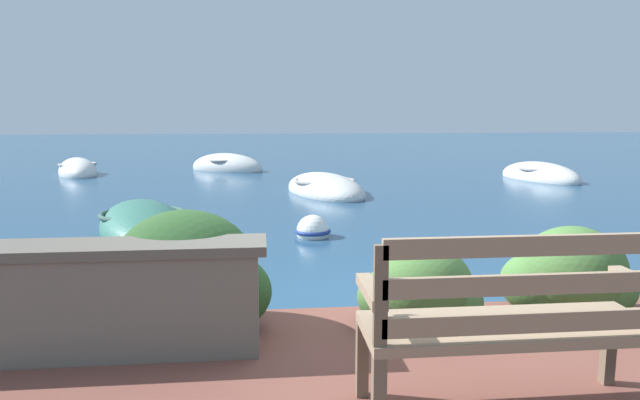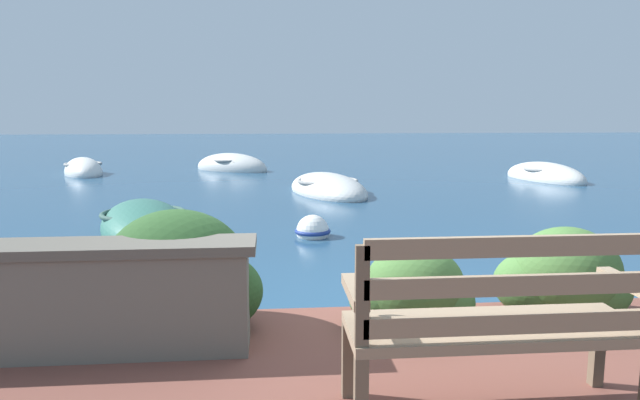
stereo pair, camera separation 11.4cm
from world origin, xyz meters
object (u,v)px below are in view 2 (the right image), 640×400
object	(u,v)px
park_bench	(497,321)
rowboat_outer	(83,172)
rowboat_far	(545,177)
rowboat_nearest	(144,226)
mooring_buoy	(313,231)
rowboat_mid	(328,190)
rowboat_distant	(232,168)

from	to	relation	value
park_bench	rowboat_outer	size ratio (longest dim) A/B	0.58
rowboat_far	rowboat_outer	size ratio (longest dim) A/B	1.11
rowboat_outer	rowboat_nearest	bearing A→B (deg)	-179.82
park_bench	mooring_buoy	size ratio (longest dim) A/B	2.89
park_bench	rowboat_far	bearing A→B (deg)	63.06
rowboat_nearest	park_bench	bearing A→B (deg)	-169.00
rowboat_outer	mooring_buoy	world-z (taller)	rowboat_outer
rowboat_mid	rowboat_outer	bearing A→B (deg)	-141.11
rowboat_mid	rowboat_distant	world-z (taller)	rowboat_distant
rowboat_mid	park_bench	bearing A→B (deg)	-17.95
rowboat_distant	rowboat_outer	bearing A→B (deg)	-135.02
rowboat_nearest	rowboat_far	distance (m)	10.11
rowboat_far	mooring_buoy	distance (m)	8.61
rowboat_mid	rowboat_far	distance (m)	5.89
rowboat_nearest	rowboat_outer	size ratio (longest dim) A/B	1.27
park_bench	rowboat_nearest	size ratio (longest dim) A/B	0.46
park_bench	rowboat_mid	distance (m)	9.19
rowboat_far	rowboat_distant	distance (m)	8.46
rowboat_far	rowboat_nearest	bearing A→B (deg)	-73.73
park_bench	rowboat_far	distance (m)	12.42
park_bench	rowboat_far	xyz separation A→B (m)	(5.72, 11.00, -0.64)
park_bench	rowboat_far	size ratio (longest dim) A/B	0.53
park_bench	rowboat_distant	world-z (taller)	park_bench
rowboat_nearest	rowboat_far	world-z (taller)	rowboat_far
park_bench	rowboat_outer	bearing A→B (deg)	115.05
rowboat_distant	rowboat_far	bearing A→B (deg)	13.93
rowboat_far	rowboat_outer	bearing A→B (deg)	-116.97
rowboat_mid	rowboat_far	world-z (taller)	rowboat_far
rowboat_nearest	rowboat_mid	size ratio (longest dim) A/B	1.02
rowboat_mid	rowboat_distant	bearing A→B (deg)	-171.98
rowboat_nearest	mooring_buoy	xyz separation A→B (m)	(2.36, -0.61, 0.02)
rowboat_outer	rowboat_mid	bearing A→B (deg)	-146.58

